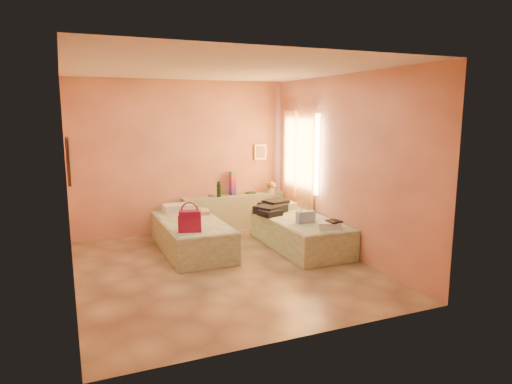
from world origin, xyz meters
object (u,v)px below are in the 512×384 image
Objects in this scene: headboard_ledge at (235,212)px; bed_left at (192,236)px; green_book at (250,193)px; flower_vase at (272,186)px; blue_handbag at (306,217)px; bed_right at (300,233)px; towel_stack at (330,225)px; water_bottle at (219,190)px; magenta_handbag at (190,221)px.

headboard_ledge is 1.60m from bed_left.
green_book is at bearing 5.75° from headboard_ledge.
blue_handbag is at bearing -98.33° from flower_vase.
bed_right is at bearing -85.14° from green_book.
green_book is 0.51× the size of towel_stack.
green_book is at bearing 8.31° from water_bottle.
bed_left is 1.78m from bed_right.
blue_handbag is at bearing 10.51° from magenta_handbag.
flower_vase is 1.88m from blue_handbag.
water_bottle is 1.95m from magenta_handbag.
flower_vase reaches higher than towel_stack.
green_book is at bearing 63.15° from magenta_handbag.
bed_left is 2.22m from flower_vase.
flower_vase is (1.09, -0.01, -0.00)m from water_bottle.
water_bottle is at bearing 112.67° from blue_handbag.
water_bottle reaches higher than headboard_ledge.
water_bottle is (-0.35, -0.07, 0.47)m from headboard_ledge.
magenta_handbag is at bearing -135.43° from green_book.
magenta_handbag is (-1.35, -1.74, 0.33)m from headboard_ledge.
magenta_handbag is at bearing -177.14° from bed_right.
towel_stack is at bearing -92.58° from flower_vase.
bed_left is 0.78m from magenta_handbag.
blue_handbag reaches higher than headboard_ledge.
bed_left is at bearing 144.27° from towel_stack.
magenta_handbag reaches higher than towel_stack.
towel_stack is (1.99, -0.65, -0.11)m from magenta_handbag.
headboard_ledge is 11.54× the size of green_book.
green_book is at bearing 97.21° from towel_stack.
bed_left is 1.00× the size of bed_right.
green_book is at bearing 93.04° from blue_handbag.
magenta_handbag is (-1.88, -0.09, 0.41)m from bed_right.
towel_stack reaches higher than bed_right.
bed_left is 1.87m from blue_handbag.
headboard_ledge reaches higher than bed_right.
headboard_ledge is at bearing 68.73° from magenta_handbag.
water_bottle is 0.70m from green_book.
bed_left is 6.89× the size of blue_handbag.
bed_right is 1.89m from water_bottle.
water_bottle is at bearing 179.38° from flower_vase.
magenta_handbag reaches higher than green_book.
water_bottle reaches higher than towel_stack.
water_bottle reaches higher than flower_vase.
blue_handbag is (0.47, -1.93, 0.27)m from headboard_ledge.
bed_right is 0.81m from towel_stack.
headboard_ledge is at bearing 173.95° from flower_vase.
magenta_handbag is (-0.19, -0.64, 0.41)m from bed_left.
headboard_ledge is 0.59m from water_bottle.
towel_stack is at bearing -75.15° from headboard_ledge.
headboard_ledge is 1.73m from bed_right.
headboard_ledge is 2.48m from towel_stack.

